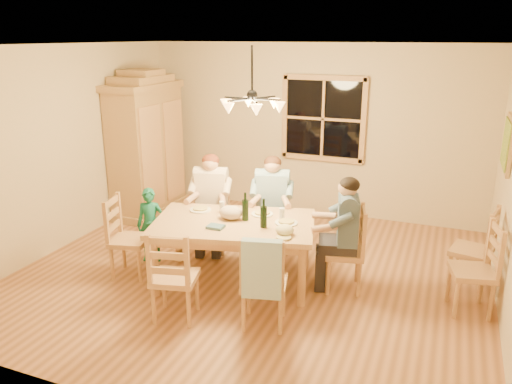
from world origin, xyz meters
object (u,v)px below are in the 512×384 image
at_px(chair_near_left, 176,291).
at_px(chair_spare_back, 470,263).
at_px(chair_near_right, 264,297).
at_px(child, 151,225).
at_px(chair_far_right, 272,232).
at_px(wine_bottle_b, 264,213).
at_px(wine_bottle_a, 245,207).
at_px(chair_end_right, 343,264).
at_px(dining_table, 234,229).
at_px(chandelier, 252,104).
at_px(adult_woman, 211,191).
at_px(chair_end_left, 131,252).
at_px(adult_plaid_man, 272,193).
at_px(chair_spare_front, 470,285).
at_px(chair_far_left, 212,229).
at_px(adult_slate_man, 346,220).
at_px(armoire, 147,149).

xyz_separation_m(chair_near_left, chair_spare_back, (2.81, 1.82, 0.00)).
height_order(chair_near_right, child, chair_near_right).
bearing_deg(chair_far_right, wine_bottle_b, 90.36).
xyz_separation_m(wine_bottle_a, child, (-1.34, 0.05, -0.44)).
relative_size(chair_end_right, chair_spare_back, 1.00).
height_order(dining_table, chair_near_left, chair_near_left).
xyz_separation_m(chandelier, child, (-1.35, -0.13, -1.59)).
bearing_deg(chandelier, wine_bottle_a, -94.82).
relative_size(chair_near_left, chair_near_right, 1.00).
bearing_deg(wine_bottle_b, wine_bottle_a, 154.83).
height_order(adult_woman, child, adult_woman).
relative_size(dining_table, adult_woman, 2.34).
xyz_separation_m(chair_far_right, chair_end_left, (-1.37, -1.23, 0.00)).
relative_size(dining_table, chair_end_left, 2.06).
distance_m(chandelier, chair_end_left, 2.30).
height_order(adult_plaid_man, chair_spare_front, adult_plaid_man).
relative_size(adult_plaid_man, wine_bottle_b, 2.65).
relative_size(chair_far_left, adult_slate_man, 1.13).
distance_m(adult_woman, adult_slate_man, 1.93).
bearing_deg(armoire, chair_far_left, -31.71).
height_order(armoire, chair_spare_front, armoire).
distance_m(chair_far_right, wine_bottle_a, 1.04).
height_order(chandelier, adult_slate_man, chandelier).
height_order(chandelier, wine_bottle_a, chandelier).
relative_size(chandelier, dining_table, 0.38).
height_order(chair_near_left, chair_end_left, same).
height_order(armoire, child, armoire).
distance_m(chair_far_left, child, 0.84).
height_order(chair_near_left, wine_bottle_a, wine_bottle_a).
bearing_deg(armoire, adult_plaid_man, -18.65).
xyz_separation_m(chair_far_right, chair_near_right, (0.51, -1.65, 0.00)).
height_order(chair_far_right, chair_near_right, same).
bearing_deg(chair_spare_front, adult_plaid_man, 62.78).
relative_size(chair_end_left, chair_spare_front, 1.00).
relative_size(chair_far_left, chair_far_right, 1.00).
xyz_separation_m(chair_end_right, adult_slate_man, (0.00, -0.00, 0.54)).
relative_size(chair_end_right, child, 1.02).
relative_size(chair_far_right, adult_slate_man, 1.13).
relative_size(chair_near_left, chair_end_left, 1.00).
bearing_deg(chair_far_left, chair_spare_back, 168.58).
bearing_deg(chair_far_left, chair_near_right, 117.90).
xyz_separation_m(armoire, chair_near_right, (2.95, -2.47, -0.75)).
bearing_deg(chair_near_right, chandelier, 104.01).
distance_m(chandelier, wine_bottle_b, 1.22).
xyz_separation_m(chair_far_left, adult_plaid_man, (0.79, 0.20, 0.54)).
distance_m(chair_far_right, chair_spare_front, 2.51).
xyz_separation_m(chair_end_right, child, (-2.46, -0.16, 0.18)).
distance_m(chair_near_left, adult_woman, 1.81).
height_order(dining_table, chair_end_right, chair_end_right).
height_order(chair_far_left, chair_spare_front, same).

